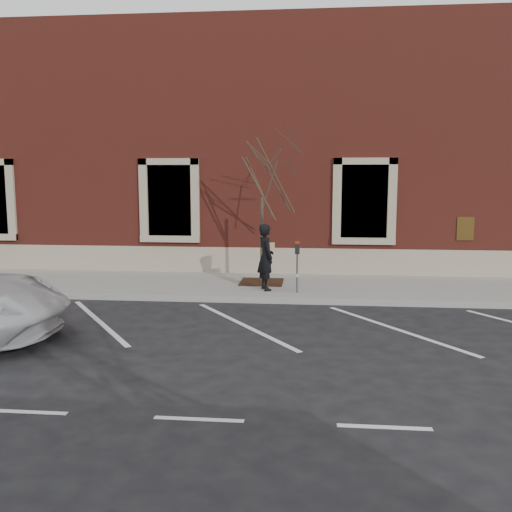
# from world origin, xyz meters

# --- Properties ---
(ground) EXTENTS (120.00, 120.00, 0.00)m
(ground) POSITION_xyz_m (0.00, 0.00, 0.00)
(ground) COLOR #28282B
(ground) RESTS_ON ground
(sidewalk_near) EXTENTS (40.00, 3.50, 0.15)m
(sidewalk_near) POSITION_xyz_m (0.00, 1.75, 0.07)
(sidewalk_near) COLOR #9C9A93
(sidewalk_near) RESTS_ON ground
(curb_near) EXTENTS (40.00, 0.12, 0.15)m
(curb_near) POSITION_xyz_m (0.00, -0.05, 0.07)
(curb_near) COLOR #9E9E99
(curb_near) RESTS_ON ground
(parking_stripes) EXTENTS (28.00, 4.40, 0.01)m
(parking_stripes) POSITION_xyz_m (0.00, -2.20, 0.00)
(parking_stripes) COLOR silver
(parking_stripes) RESTS_ON ground
(building_civic) EXTENTS (40.00, 8.62, 8.00)m
(building_civic) POSITION_xyz_m (0.00, 7.74, 4.00)
(building_civic) COLOR maroon
(building_civic) RESTS_ON ground
(man) EXTENTS (0.64, 0.76, 1.77)m
(man) POSITION_xyz_m (0.23, 0.88, 1.03)
(man) COLOR black
(man) RESTS_ON sidewalk_near
(parking_meter) EXTENTS (0.12, 0.09, 1.34)m
(parking_meter) POSITION_xyz_m (1.07, 0.61, 1.08)
(parking_meter) COLOR #595B60
(parking_meter) RESTS_ON sidewalk_near
(tree_grate) EXTENTS (1.20, 1.20, 0.03)m
(tree_grate) POSITION_xyz_m (0.03, 1.91, 0.17)
(tree_grate) COLOR #381B12
(tree_grate) RESTS_ON sidewalk_near
(sapling) EXTENTS (2.63, 2.63, 4.39)m
(sapling) POSITION_xyz_m (0.03, 1.91, 3.22)
(sapling) COLOR #423228
(sapling) RESTS_ON sidewalk_near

